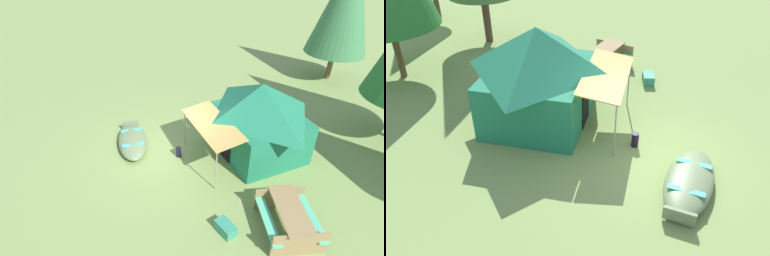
% 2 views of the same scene
% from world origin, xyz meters
% --- Properties ---
extents(ground_plane, '(80.00, 80.00, 0.00)m').
position_xyz_m(ground_plane, '(0.00, 0.00, 0.00)').
color(ground_plane, '#7B944F').
extents(beached_rowboat, '(2.42, 1.12, 0.39)m').
position_xyz_m(beached_rowboat, '(-0.73, -1.17, 0.20)').
color(beached_rowboat, '#677B52').
rests_on(beached_rowboat, ground_plane).
extents(canvas_cabin_tent, '(3.69, 4.23, 2.61)m').
position_xyz_m(canvas_cabin_tent, '(0.39, 3.18, 1.36)').
color(canvas_cabin_tent, '#1E7350').
rests_on(canvas_cabin_tent, ground_plane).
extents(picnic_table, '(1.87, 1.57, 0.78)m').
position_xyz_m(picnic_table, '(3.89, 2.76, 0.48)').
color(picnic_table, olive).
rests_on(picnic_table, ground_plane).
extents(cooler_box, '(0.67, 0.55, 0.30)m').
position_xyz_m(cooler_box, '(3.67, 1.13, 0.15)').
color(cooler_box, '#328869').
rests_on(cooler_box, ground_plane).
extents(fuel_can, '(0.23, 0.23, 0.38)m').
position_xyz_m(fuel_can, '(0.26, 0.41, 0.19)').
color(fuel_can, black).
rests_on(fuel_can, ground_plane).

